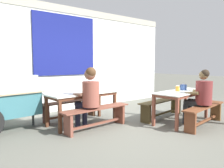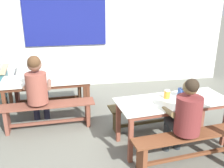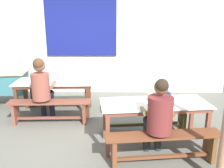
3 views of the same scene
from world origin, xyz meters
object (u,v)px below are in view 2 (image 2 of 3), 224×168
object	(u,v)px
person_near_front	(185,116)
condiment_jar	(167,94)
person_left_back_turned	(37,87)
dining_table_near	(173,105)
bench_far_back	(49,90)
dining_table_far	(47,83)
bench_near_back	(156,111)
soup_bowl	(58,79)
tissue_box	(183,93)
bench_far_front	(48,112)
bench_near_front	(190,144)

from	to	relation	value
person_near_front	condiment_jar	bearing A→B (deg)	94.81
person_near_front	person_left_back_turned	size ratio (longest dim) A/B	0.96
dining_table_near	bench_far_back	distance (m)	2.70
dining_table_far	bench_near_back	size ratio (longest dim) A/B	0.98
bench_far_back	condiment_jar	bearing A→B (deg)	-42.98
soup_bowl	tissue_box	bearing A→B (deg)	-31.02
tissue_box	soup_bowl	size ratio (longest dim) A/B	0.91
dining_table_near	condiment_jar	distance (m)	0.18
dining_table_far	person_near_front	world-z (taller)	person_near_front
bench_far_front	person_left_back_turned	xyz separation A→B (m)	(-0.14, 0.06, 0.44)
bench_far_front	bench_near_back	xyz separation A→B (m)	(1.83, -0.27, -0.00)
bench_far_back	condiment_jar	distance (m)	2.61
bench_far_back	person_near_front	bearing A→B (deg)	-50.05
person_near_front	tissue_box	distance (m)	0.60
dining_table_far	dining_table_near	size ratio (longest dim) A/B	0.94
bench_near_front	soup_bowl	xyz separation A→B (m)	(-1.76, 1.76, 0.44)
condiment_jar	bench_near_back	bearing A→B (deg)	89.80
dining_table_near	person_near_front	xyz separation A→B (m)	(-0.02, -0.46, 0.05)
condiment_jar	soup_bowl	size ratio (longest dim) A/B	0.75
bench_far_back	soup_bowl	size ratio (longest dim) A/B	8.61
dining_table_far	bench_near_back	bearing A→B (deg)	-23.11
tissue_box	bench_far_back	bearing A→B (deg)	140.81
person_near_front	soup_bowl	size ratio (longest dim) A/B	7.05
bench_near_front	soup_bowl	size ratio (longest dim) A/B	9.36
soup_bowl	condiment_jar	bearing A→B (deg)	-35.06
tissue_box	condiment_jar	bearing A→B (deg)	-177.53
person_near_front	tissue_box	world-z (taller)	person_near_front
dining_table_far	tissue_box	xyz separation A→B (m)	(2.11, -1.21, 0.15)
person_near_front	person_left_back_turned	world-z (taller)	person_left_back_turned
bench_far_back	condiment_jar	xyz separation A→B (m)	(1.88, -1.75, 0.49)
bench_far_back	tissue_box	xyz separation A→B (m)	(2.13, -1.74, 0.50)
person_near_front	soup_bowl	distance (m)	2.39
dining_table_near	bench_far_back	size ratio (longest dim) A/B	1.15
dining_table_near	condiment_jar	xyz separation A→B (m)	(-0.06, 0.09, 0.14)
condiment_jar	soup_bowl	world-z (taller)	condiment_jar
person_left_back_turned	bench_far_front	bearing A→B (deg)	-22.96
dining_table_far	bench_near_back	world-z (taller)	dining_table_far
tissue_box	dining_table_near	bearing A→B (deg)	-152.56
bench_far_front	condiment_jar	world-z (taller)	condiment_jar
condiment_jar	tissue_box	bearing A→B (deg)	2.47
dining_table_far	bench_near_front	distance (m)	2.72
person_near_front	bench_near_back	bearing A→B (deg)	92.60
bench_far_front	person_near_front	xyz separation A→B (m)	(1.87, -1.25, 0.39)
bench_near_front	person_left_back_turned	bearing A→B (deg)	146.81
bench_far_front	person_left_back_turned	world-z (taller)	person_left_back_turned
bench_near_back	person_near_front	xyz separation A→B (m)	(0.04, -0.98, 0.40)
bench_far_back	bench_far_front	xyz separation A→B (m)	(0.05, -1.05, 0.01)
dining_table_far	tissue_box	size ratio (longest dim) A/B	10.19
dining_table_near	person_near_front	distance (m)	0.46
bench_near_front	dining_table_near	bearing A→B (deg)	96.79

